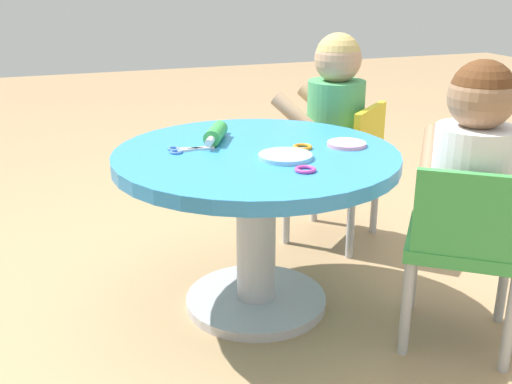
# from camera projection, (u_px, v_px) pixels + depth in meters

# --- Properties ---
(ground_plane) EXTENTS (10.00, 10.00, 0.00)m
(ground_plane) POSITION_uv_depth(u_px,v_px,m) (256.00, 304.00, 1.95)
(ground_plane) COLOR tan
(craft_table) EXTENTS (0.83, 0.83, 0.50)m
(craft_table) POSITION_uv_depth(u_px,v_px,m) (256.00, 193.00, 1.83)
(craft_table) COLOR silver
(craft_table) RESTS_ON ground
(child_chair_left) EXTENTS (0.42, 0.42, 0.54)m
(child_chair_left) POSITION_uv_depth(u_px,v_px,m) (464.00, 244.00, 1.65)
(child_chair_left) COLOR #B7B7BC
(child_chair_left) RESTS_ON ground
(seated_child_left) EXTENTS (0.44, 0.42, 0.51)m
(seated_child_left) POSITION_uv_depth(u_px,v_px,m) (474.00, 159.00, 1.61)
(seated_child_left) COLOR #3F4772
(seated_child_left) RESTS_ON ground
(child_chair_right) EXTENTS (0.42, 0.42, 0.54)m
(child_chair_right) POSITION_uv_depth(u_px,v_px,m) (342.00, 165.00, 2.32)
(child_chair_right) COLOR #B7B7BC
(child_chair_right) RESTS_ON ground
(seated_child_right) EXTENTS (0.44, 0.43, 0.51)m
(seated_child_right) POSITION_uv_depth(u_px,v_px,m) (335.00, 104.00, 2.26)
(seated_child_right) COLOR #3F4772
(seated_child_right) RESTS_ON ground
(rolling_pin) EXTENTS (0.21, 0.12, 0.05)m
(rolling_pin) POSITION_uv_depth(u_px,v_px,m) (216.00, 133.00, 1.87)
(rolling_pin) COLOR green
(rolling_pin) RESTS_ON craft_table
(craft_scissors) EXTENTS (0.08, 0.14, 0.01)m
(craft_scissors) POSITION_uv_depth(u_px,v_px,m) (184.00, 150.00, 1.79)
(craft_scissors) COLOR silver
(craft_scissors) RESTS_ON craft_table
(playdough_blob_0) EXTENTS (0.12, 0.12, 0.01)m
(playdough_blob_0) POSITION_uv_depth(u_px,v_px,m) (347.00, 144.00, 1.83)
(playdough_blob_0) COLOR pink
(playdough_blob_0) RESTS_ON craft_table
(playdough_blob_1) EXTENTS (0.15, 0.15, 0.01)m
(playdough_blob_1) POSITION_uv_depth(u_px,v_px,m) (285.00, 156.00, 1.71)
(playdough_blob_1) COLOR #8CCCF2
(playdough_blob_1) RESTS_ON craft_table
(cookie_cutter_0) EXTENTS (0.05, 0.05, 0.01)m
(cookie_cutter_0) POSITION_uv_depth(u_px,v_px,m) (218.00, 133.00, 1.96)
(cookie_cutter_0) COLOR #4CB259
(cookie_cutter_0) RESTS_ON craft_table
(cookie_cutter_1) EXTENTS (0.06, 0.06, 0.01)m
(cookie_cutter_1) POSITION_uv_depth(u_px,v_px,m) (305.00, 169.00, 1.60)
(cookie_cutter_1) COLOR #D83FA5
(cookie_cutter_1) RESTS_ON craft_table
(cookie_cutter_2) EXTENTS (0.06, 0.06, 0.01)m
(cookie_cutter_2) POSITION_uv_depth(u_px,v_px,m) (303.00, 147.00, 1.81)
(cookie_cutter_2) COLOR orange
(cookie_cutter_2) RESTS_ON craft_table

